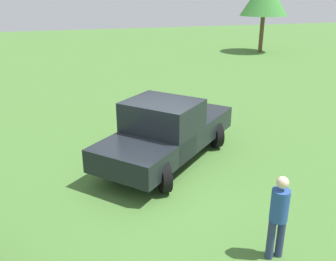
# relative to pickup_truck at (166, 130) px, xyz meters

# --- Properties ---
(ground_plane) EXTENTS (80.00, 80.00, 0.00)m
(ground_plane) POSITION_rel_pickup_truck_xyz_m (0.91, -0.53, -0.96)
(ground_plane) COLOR #477533
(pickup_truck) EXTENTS (4.74, 4.88, 1.83)m
(pickup_truck) POSITION_rel_pickup_truck_xyz_m (0.00, 0.00, 0.00)
(pickup_truck) COLOR black
(pickup_truck) RESTS_ON ground_plane
(person_bystander) EXTENTS (0.32, 0.34, 1.65)m
(person_bystander) POSITION_rel_pickup_truck_xyz_m (4.43, 0.77, -0.03)
(person_bystander) COLOR navy
(person_bystander) RESTS_ON ground_plane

